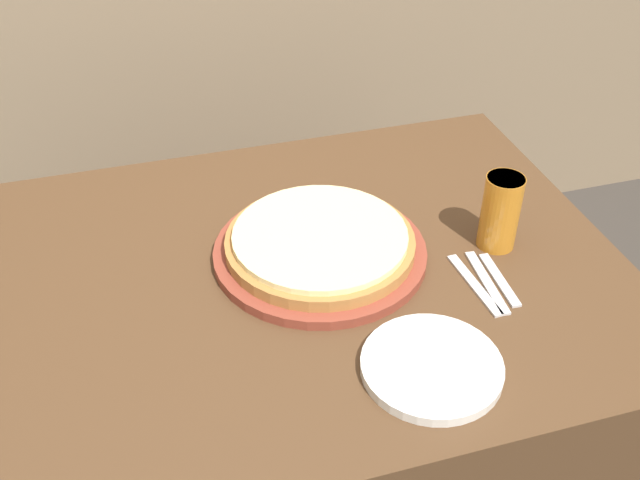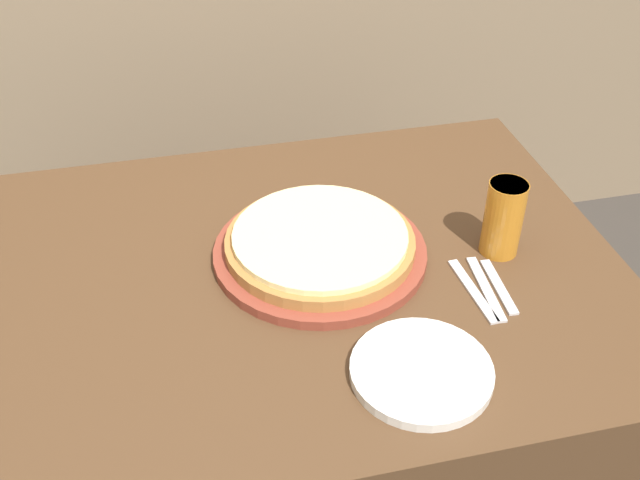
{
  "view_description": "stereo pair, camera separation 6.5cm",
  "coord_description": "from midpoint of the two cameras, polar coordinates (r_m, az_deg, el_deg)",
  "views": [
    {
      "loc": [
        -0.25,
        -1.04,
        1.61
      ],
      "look_at": [
        0.06,
        0.02,
        0.76
      ],
      "focal_mm": 42.0,
      "sensor_mm": 36.0,
      "label": 1
    },
    {
      "loc": [
        -0.19,
        -1.06,
        1.61
      ],
      "look_at": [
        0.06,
        0.02,
        0.76
      ],
      "focal_mm": 42.0,
      "sensor_mm": 36.0,
      "label": 2
    }
  ],
  "objects": [
    {
      "name": "beer_glass",
      "position": [
        1.43,
        12.36,
        2.29
      ],
      "size": [
        0.07,
        0.07,
        0.15
      ],
      "color": "#B7701E",
      "rests_on": "dining_table"
    },
    {
      "name": "dining_table",
      "position": [
        1.64,
        -2.95,
        -12.11
      ],
      "size": [
        1.23,
        0.93,
        0.72
      ],
      "color": "#4C331E",
      "rests_on": "ground_plane"
    },
    {
      "name": "dinner_knife",
      "position": [
        1.38,
        11.28,
        -3.19
      ],
      "size": [
        0.03,
        0.18,
        0.0
      ],
      "color": "silver",
      "rests_on": "dining_table"
    },
    {
      "name": "pizza_on_board",
      "position": [
        1.4,
        -1.33,
        -0.49
      ],
      "size": [
        0.4,
        0.4,
        0.06
      ],
      "color": "brown",
      "rests_on": "dining_table"
    },
    {
      "name": "dinner_plate",
      "position": [
        1.21,
        6.95,
        -9.59
      ],
      "size": [
        0.23,
        0.23,
        0.02
      ],
      "color": "silver",
      "rests_on": "dining_table"
    },
    {
      "name": "spoon",
      "position": [
        1.39,
        12.21,
        -2.99
      ],
      "size": [
        0.03,
        0.15,
        0.0
      ],
      "color": "silver",
      "rests_on": "dining_table"
    },
    {
      "name": "fork",
      "position": [
        1.37,
        10.35,
        -3.39
      ],
      "size": [
        0.03,
        0.18,
        0.0
      ],
      "color": "silver",
      "rests_on": "dining_table"
    }
  ]
}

